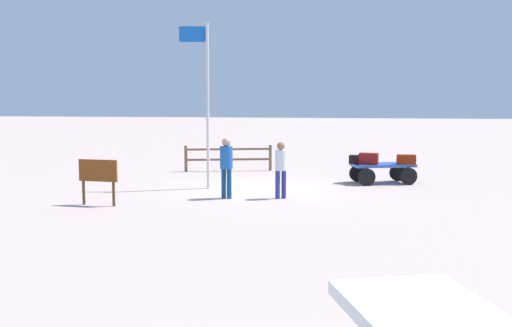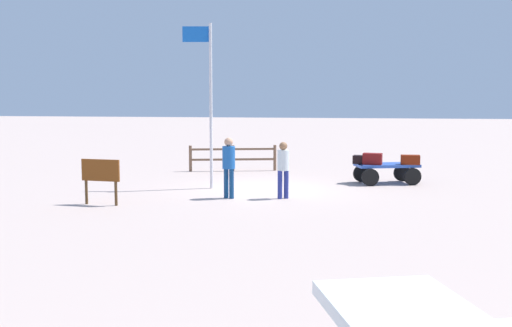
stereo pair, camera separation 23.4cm
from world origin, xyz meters
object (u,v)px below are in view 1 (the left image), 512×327
at_px(flagpole, 205,93).
at_px(signboard, 98,174).
at_px(suitcase_dark, 369,159).
at_px(worker_trailing, 226,162).
at_px(suitcase_maroon, 358,159).
at_px(luggage_cart, 382,169).
at_px(worker_lead, 281,165).
at_px(suitcase_grey, 406,159).

bearing_deg(flagpole, signboard, 56.70).
height_order(suitcase_dark, worker_trailing, worker_trailing).
xyz_separation_m(suitcase_maroon, signboard, (7.30, 5.34, 0.04)).
bearing_deg(luggage_cart, worker_lead, 48.84).
bearing_deg(worker_lead, luggage_cart, -131.16).
xyz_separation_m(suitcase_dark, worker_trailing, (4.31, 3.55, 0.21)).
xyz_separation_m(suitcase_grey, suitcase_dark, (1.28, 0.18, 0.03)).
relative_size(worker_lead, flagpole, 0.32).
relative_size(luggage_cart, signboard, 1.79).
relative_size(suitcase_dark, worker_trailing, 0.38).
relative_size(suitcase_maroon, worker_trailing, 0.36).
relative_size(luggage_cart, worker_trailing, 1.27).
bearing_deg(flagpole, suitcase_maroon, -159.67).
relative_size(suitcase_dark, worker_lead, 0.40).
distance_m(suitcase_maroon, signboard, 9.04).
bearing_deg(luggage_cart, suitcase_grey, 171.93).
distance_m(worker_trailing, signboard, 3.71).
bearing_deg(luggage_cart, suitcase_maroon, 8.60).
relative_size(suitcase_grey, suitcase_maroon, 0.96).
xyz_separation_m(worker_lead, flagpole, (2.64, -1.68, 2.13)).
bearing_deg(suitcase_dark, worker_trailing, 39.47).
height_order(suitcase_dark, suitcase_maroon, suitcase_dark).
bearing_deg(worker_lead, suitcase_maroon, -123.81).
relative_size(luggage_cart, suitcase_grey, 3.66).
bearing_deg(signboard, suitcase_grey, -149.04).
distance_m(suitcase_grey, worker_trailing, 6.73).
distance_m(suitcase_grey, flagpole, 7.26).
xyz_separation_m(suitcase_maroon, worker_lead, (2.36, 3.53, 0.16)).
height_order(suitcase_grey, flagpole, flagpole).
bearing_deg(flagpole, suitcase_grey, -164.28).
bearing_deg(worker_lead, signboard, 20.17).
distance_m(suitcase_grey, suitcase_maroon, 1.63).
distance_m(suitcase_grey, signboard, 10.41).
relative_size(luggage_cart, suitcase_dark, 3.37).
distance_m(worker_trailing, flagpole, 2.95).
height_order(suitcase_maroon, worker_lead, worker_lead).
xyz_separation_m(suitcase_grey, worker_lead, (3.99, 3.54, 0.14)).
xyz_separation_m(suitcase_dark, signboard, (7.64, 5.18, -0.01)).
distance_m(luggage_cart, worker_lead, 4.88).
distance_m(worker_lead, flagpole, 3.79).
bearing_deg(suitcase_grey, flagpole, 15.72).
xyz_separation_m(suitcase_grey, suitcase_maroon, (1.63, 0.01, -0.02)).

